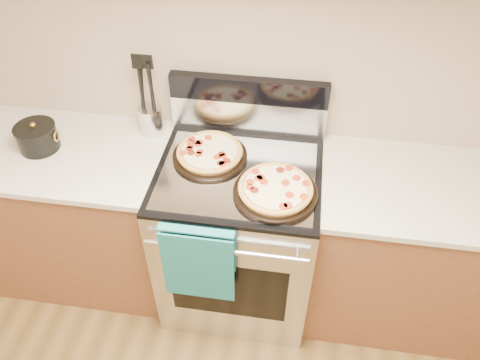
# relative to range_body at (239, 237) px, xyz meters

# --- Properties ---
(wall_back) EXTENTS (4.00, 0.00, 4.00)m
(wall_back) POSITION_rel_range_body_xyz_m (0.00, 0.35, 0.90)
(wall_back) COLOR tan
(wall_back) RESTS_ON ground
(range_body) EXTENTS (0.76, 0.68, 0.90)m
(range_body) POSITION_rel_range_body_xyz_m (0.00, 0.00, 0.00)
(range_body) COLOR #B7B7BC
(range_body) RESTS_ON ground
(oven_window) EXTENTS (0.56, 0.01, 0.40)m
(oven_window) POSITION_rel_range_body_xyz_m (0.00, -0.34, 0.00)
(oven_window) COLOR black
(oven_window) RESTS_ON range_body
(cooktop) EXTENTS (0.76, 0.68, 0.02)m
(cooktop) POSITION_rel_range_body_xyz_m (0.00, 0.00, 0.46)
(cooktop) COLOR black
(cooktop) RESTS_ON range_body
(backsplash_lower) EXTENTS (0.76, 0.06, 0.18)m
(backsplash_lower) POSITION_rel_range_body_xyz_m (0.00, 0.31, 0.56)
(backsplash_lower) COLOR silver
(backsplash_lower) RESTS_ON cooktop
(backsplash_upper) EXTENTS (0.76, 0.06, 0.12)m
(backsplash_upper) POSITION_rel_range_body_xyz_m (0.00, 0.31, 0.71)
(backsplash_upper) COLOR black
(backsplash_upper) RESTS_ON backsplash_lower
(oven_handle) EXTENTS (0.70, 0.03, 0.03)m
(oven_handle) POSITION_rel_range_body_xyz_m (0.00, -0.38, 0.35)
(oven_handle) COLOR silver
(oven_handle) RESTS_ON range_body
(dish_towel) EXTENTS (0.32, 0.05, 0.42)m
(dish_towel) POSITION_rel_range_body_xyz_m (-0.12, -0.38, 0.25)
(dish_towel) COLOR #197F76
(dish_towel) RESTS_ON oven_handle
(foil_sheet) EXTENTS (0.70, 0.55, 0.01)m
(foil_sheet) POSITION_rel_range_body_xyz_m (0.00, -0.03, 0.47)
(foil_sheet) COLOR gray
(foil_sheet) RESTS_ON cooktop
(cabinet_left) EXTENTS (1.00, 0.62, 0.88)m
(cabinet_left) POSITION_rel_range_body_xyz_m (-0.88, 0.03, -0.01)
(cabinet_left) COLOR brown
(cabinet_left) RESTS_ON ground
(countertop_left) EXTENTS (1.02, 0.64, 0.03)m
(countertop_left) POSITION_rel_range_body_xyz_m (-0.88, 0.03, 0.45)
(countertop_left) COLOR beige
(countertop_left) RESTS_ON cabinet_left
(cabinet_right) EXTENTS (1.00, 0.62, 0.88)m
(cabinet_right) POSITION_rel_range_body_xyz_m (0.88, 0.03, -0.01)
(cabinet_right) COLOR brown
(cabinet_right) RESTS_ON ground
(countertop_right) EXTENTS (1.02, 0.64, 0.03)m
(countertop_right) POSITION_rel_range_body_xyz_m (0.88, 0.03, 0.45)
(countertop_right) COLOR beige
(countertop_right) RESTS_ON cabinet_right
(pepperoni_pizza_back) EXTENTS (0.44, 0.44, 0.05)m
(pepperoni_pizza_back) POSITION_rel_range_body_xyz_m (-0.15, 0.07, 0.50)
(pepperoni_pizza_back) COLOR #C5833C
(pepperoni_pizza_back) RESTS_ON foil_sheet
(pepperoni_pizza_front) EXTENTS (0.48, 0.48, 0.05)m
(pepperoni_pizza_front) POSITION_rel_range_body_xyz_m (0.18, -0.13, 0.50)
(pepperoni_pizza_front) COLOR #C5833C
(pepperoni_pizza_front) RESTS_ON foil_sheet
(utensil_crock) EXTENTS (0.15, 0.15, 0.15)m
(utensil_crock) POSITION_rel_range_body_xyz_m (-0.48, 0.24, 0.53)
(utensil_crock) COLOR silver
(utensil_crock) RESTS_ON countertop_left
(saucepan) EXTENTS (0.20, 0.20, 0.12)m
(saucepan) POSITION_rel_range_body_xyz_m (-0.99, 0.04, 0.52)
(saucepan) COLOR black
(saucepan) RESTS_ON countertop_left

